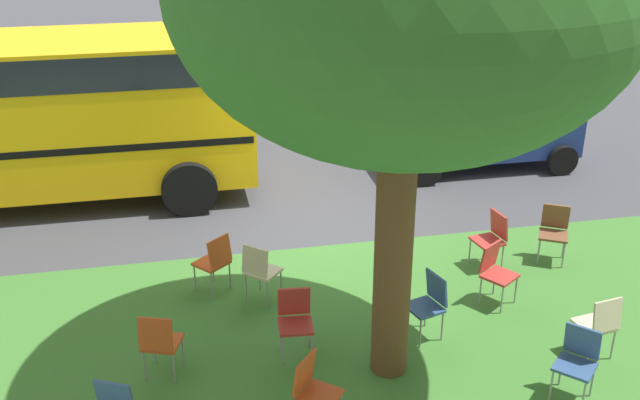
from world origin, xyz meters
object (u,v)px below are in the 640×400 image
object	(u,v)px
chair_5	(260,268)
chair_11	(313,388)
chair_0	(554,229)
chair_3	(160,341)
chair_7	(295,317)
chair_1	(496,269)
chair_2	(599,322)
parked_car	(482,125)
chair_9	(492,235)
chair_6	(215,259)
chair_4	(578,358)
chair_8	(429,301)

from	to	relation	value
chair_5	chair_11	size ratio (longest dim) A/B	1.00
chair_0	chair_5	bearing A→B (deg)	4.09
chair_3	chair_5	world-z (taller)	same
chair_7	chair_3	bearing A→B (deg)	6.01
chair_1	chair_2	size ratio (longest dim) A/B	1.00
chair_11	parked_car	xyz separation A→B (m)	(-4.79, -6.99, 0.32)
chair_5	chair_9	size ratio (longest dim) A/B	1.00
chair_6	chair_0	bearing A→B (deg)	179.39
chair_0	chair_7	xyz separation A→B (m)	(4.27, 1.61, 0.00)
chair_1	chair_11	world-z (taller)	same
chair_1	chair_6	xyz separation A→B (m)	(3.75, -1.04, 0.00)
chair_4	chair_11	xyz separation A→B (m)	(3.01, -0.07, 0.00)
chair_3	chair_8	distance (m)	3.36
chair_4	parked_car	bearing A→B (deg)	-104.14
chair_0	chair_4	xyz separation A→B (m)	(1.30, 3.05, 0.00)
chair_0	chair_8	bearing A→B (deg)	31.83
chair_4	chair_6	distance (m)	4.93
chair_1	chair_5	world-z (taller)	same
chair_0	chair_3	size ratio (longest dim) A/B	1.00
chair_2	chair_11	bearing A→B (deg)	8.24
chair_2	chair_4	size ratio (longest dim) A/B	1.00
chair_8	chair_6	bearing A→B (deg)	-32.24
chair_11	parked_car	size ratio (longest dim) A/B	0.24
chair_7	chair_8	distance (m)	1.73
chair_3	chair_4	world-z (taller)	same
chair_1	chair_5	size ratio (longest dim) A/B	1.00
chair_8	chair_4	bearing A→B (deg)	130.23
chair_1	parked_car	world-z (taller)	parked_car
chair_2	chair_9	size ratio (longest dim) A/B	1.00
chair_5	chair_8	world-z (taller)	same
chair_11	chair_0	bearing A→B (deg)	-145.39
chair_1	chair_7	bearing A→B (deg)	12.15
chair_1	chair_11	xyz separation A→B (m)	(2.93, 1.99, 0.00)
chair_5	chair_6	xyz separation A→B (m)	(0.59, -0.38, 0.00)
chair_3	chair_7	size ratio (longest dim) A/B	1.00
chair_7	chair_6	bearing A→B (deg)	-62.69
chair_9	chair_1	bearing A→B (deg)	69.37
chair_4	chair_9	xyz separation A→B (m)	(-0.28, -3.02, 0.00)
chair_4	chair_9	distance (m)	3.04
chair_3	chair_11	bearing A→B (deg)	143.06
chair_1	parked_car	bearing A→B (deg)	-110.41
chair_2	chair_3	xyz separation A→B (m)	(5.22, -0.67, 0.00)
chair_2	chair_4	world-z (taller)	same
chair_3	chair_1	bearing A→B (deg)	-170.03
chair_1	chair_2	xyz separation A→B (m)	(-0.70, 1.46, 0.00)
chair_6	chair_7	bearing A→B (deg)	117.31
chair_5	chair_9	distance (m)	3.54
chair_8	chair_11	distance (m)	2.25
chair_2	chair_11	size ratio (longest dim) A/B	1.00
chair_2	chair_8	xyz separation A→B (m)	(1.86, -0.87, 0.00)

